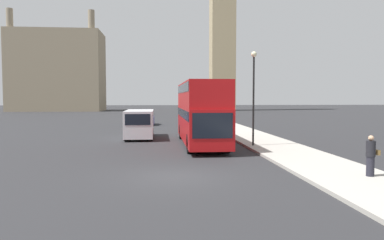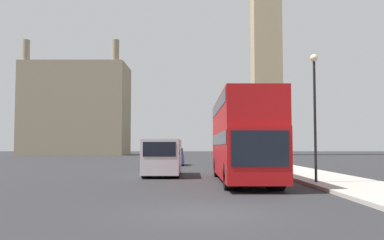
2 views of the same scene
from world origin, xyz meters
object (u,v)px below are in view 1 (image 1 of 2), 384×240
(pedestrian, at_px, (371,156))
(street_lamp, at_px, (254,84))
(red_double_decker_bus, at_px, (201,110))
(white_van, at_px, (140,123))
(parked_sedan, at_px, (146,119))

(pedestrian, xyz_separation_m, street_lamp, (-2.16, 9.76, 3.12))
(red_double_decker_bus, height_order, pedestrian, red_double_decker_bus)
(red_double_decker_bus, height_order, white_van, red_double_decker_bus)
(red_double_decker_bus, height_order, street_lamp, street_lamp)
(pedestrian, bearing_deg, white_van, 121.19)
(pedestrian, relative_size, street_lamp, 0.27)
(pedestrian, xyz_separation_m, parked_sedan, (-9.66, 31.02, -0.22))
(white_van, bearing_deg, parked_sedan, 89.73)
(street_lamp, bearing_deg, pedestrian, -77.53)
(white_van, relative_size, parked_sedan, 1.34)
(street_lamp, bearing_deg, parked_sedan, 109.43)
(red_double_decker_bus, xyz_separation_m, street_lamp, (3.22, -1.66, 1.70))
(white_van, bearing_deg, street_lamp, -39.80)
(white_van, xyz_separation_m, pedestrian, (9.73, -16.07, -0.25))
(red_double_decker_bus, bearing_deg, white_van, 133.15)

